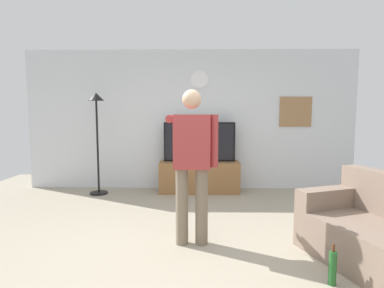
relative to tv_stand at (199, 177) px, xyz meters
name	(u,v)px	position (x,y,z in m)	size (l,w,h in m)	color
ground_plane	(185,255)	(-0.17, -2.60, -0.29)	(8.40, 8.40, 0.00)	#9E937F
back_wall	(191,120)	(-0.17, 0.35, 1.06)	(6.40, 0.10, 2.70)	silver
tv_stand	(199,177)	(0.00, 0.00, 0.00)	(1.49, 0.49, 0.58)	olive
television	(199,142)	(0.00, 0.05, 0.66)	(1.34, 0.07, 0.74)	black
wall_clock	(199,79)	(0.00, 0.29, 1.84)	(0.33, 0.33, 0.03)	white
framed_picture	(295,112)	(1.86, 0.30, 1.23)	(0.61, 0.04, 0.57)	#997047
floor_lamp	(97,122)	(-1.86, -0.17, 1.03)	(0.32, 0.32, 1.85)	black
person_standing_nearer_lamp	(192,158)	(-0.11, -2.30, 0.69)	(0.58, 0.78, 1.73)	#7A6B56
beverage_bottle	(333,268)	(1.12, -3.12, -0.14)	(0.07, 0.07, 0.36)	#1E5923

